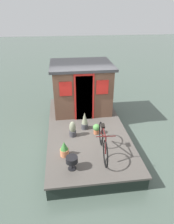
# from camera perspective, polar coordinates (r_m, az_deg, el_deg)

# --- Properties ---
(ground_plane) EXTENTS (60.00, 60.00, 0.00)m
(ground_plane) POSITION_cam_1_polar(r_m,az_deg,el_deg) (7.41, -0.20, -7.36)
(ground_plane) COLOR #47564C
(houseboat_deck) EXTENTS (5.23, 2.66, 0.47)m
(houseboat_deck) POSITION_cam_1_polar(r_m,az_deg,el_deg) (7.27, -0.20, -5.82)
(houseboat_deck) COLOR #4C4742
(houseboat_deck) RESTS_ON ground_plane
(houseboat_cabin) EXTENTS (2.04, 2.37, 1.89)m
(houseboat_cabin) POSITION_cam_1_polar(r_m,az_deg,el_deg) (8.07, -1.56, 7.20)
(houseboat_cabin) COLOR brown
(houseboat_cabin) RESTS_ON houseboat_deck
(bicycle) EXTENTS (1.68, 0.50, 0.88)m
(bicycle) POSITION_cam_1_polar(r_m,az_deg,el_deg) (5.74, 4.62, -8.47)
(bicycle) COLOR black
(bicycle) RESTS_ON houseboat_deck
(potted_plant_sage) EXTENTS (0.24, 0.24, 0.36)m
(potted_plant_sage) POSITION_cam_1_polar(r_m,az_deg,el_deg) (6.69, 2.69, -4.75)
(potted_plant_sage) COLOR #B2603D
(potted_plant_sage) RESTS_ON houseboat_deck
(potted_plant_mint) EXTENTS (0.22, 0.22, 0.54)m
(potted_plant_mint) POSITION_cam_1_polar(r_m,az_deg,el_deg) (6.55, -4.12, -4.97)
(potted_plant_mint) COLOR #38383D
(potted_plant_mint) RESTS_ON houseboat_deck
(potted_plant_thyme) EXTENTS (0.24, 0.24, 0.64)m
(potted_plant_thyme) POSITION_cam_1_polar(r_m,az_deg,el_deg) (6.90, -0.68, -2.57)
(potted_plant_thyme) COLOR #38383D
(potted_plant_thyme) RESTS_ON houseboat_deck
(potted_plant_succulent) EXTENTS (0.25, 0.25, 0.47)m
(potted_plant_succulent) POSITION_cam_1_polar(r_m,az_deg,el_deg) (5.78, -6.48, -10.47)
(potted_plant_succulent) COLOR #C6754C
(potted_plant_succulent) RESTS_ON houseboat_deck
(charcoal_grill) EXTENTS (0.31, 0.31, 0.38)m
(charcoal_grill) POSITION_cam_1_polar(r_m,az_deg,el_deg) (5.31, -4.36, -13.56)
(charcoal_grill) COLOR black
(charcoal_grill) RESTS_ON houseboat_deck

